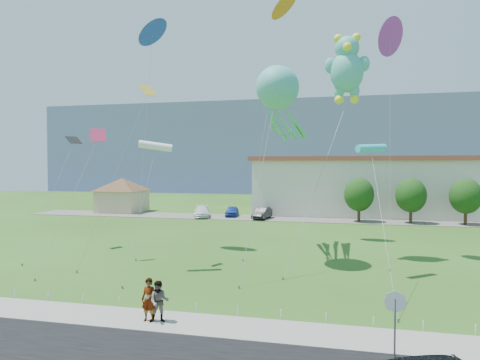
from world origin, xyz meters
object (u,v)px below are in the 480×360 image
Objects in this scene: parked_car_blue at (232,211)px; parked_car_black at (262,213)px; pedestrian_left at (149,300)px; teddy_bear_kite at (347,67)px; warehouse at (476,186)px; stop_sign at (395,308)px; parked_car_white at (202,212)px; pavilion at (122,192)px; octopus_kite at (280,102)px; pedestrian_right at (159,301)px.

parked_car_black is at bearing -29.14° from parked_car_blue.
pedestrian_left is 0.11× the size of teddy_bear_kite.
stop_sign is (-16.50, -48.21, -2.26)m from warehouse.
parked_car_blue is (3.74, 1.76, -0.04)m from parked_car_white.
pedestrian_left reaches higher than parked_car_white.
parked_car_blue is 0.90× the size of parked_car_black.
parked_car_black is at bearing 115.44° from teddy_bear_kite.
stop_sign is 1.31× the size of pedestrian_left.
warehouse reaches higher than pedestrian_left.
warehouse is 54.07m from pedestrian_left.
parked_car_blue is (-16.06, 40.19, -1.13)m from stop_sign.
pavilion is at bearing 141.90° from teddy_bear_kite.
parked_car_white is 28.75m from octopus_kite.
stop_sign is at bearing -22.09° from pedestrian_right.
warehouse is at bearing 60.03° from teddy_bear_kite.
warehouse is at bearing 55.17° from octopus_kite.
pavilion is 53.90m from stop_sign.
parked_car_white is (13.71, -3.78, -2.24)m from pavilion.
teddy_bear_kite is (8.70, 15.82, 13.28)m from pedestrian_left.
pedestrian_left is 0.43× the size of parked_car_black.
stop_sign is 19.38m from octopus_kite.
stop_sign is 0.17× the size of octopus_kite.
pavilion is 0.15× the size of warehouse.
pavilion is 39.11m from octopus_kite.
teddy_bear_kite is (14.61, -23.11, 13.59)m from parked_car_blue.
pavilion is 47.18m from pedestrian_left.
pedestrian_left is (-10.15, 1.26, -0.81)m from stop_sign.
pedestrian_right is (23.83, -40.94, -2.01)m from pavilion.
parked_car_black is at bearing 95.46° from pedestrian_left.
parked_car_black is 27.21m from teddy_bear_kite.
warehouse is 13.67× the size of parked_car_black.
stop_sign reaches higher than parked_car_white.
stop_sign is at bearing -75.45° from parked_car_blue.
teddy_bear_kite is at bearing -66.71° from parked_car_white.
pedestrian_right is 0.41× the size of parked_car_black.
stop_sign is 0.56× the size of parked_car_black.
teddy_bear_kite is at bearing -119.97° from warehouse.
octopus_kite is (-6.24, 15.52, 9.79)m from stop_sign.
octopus_kite reaches higher than pedestrian_right.
stop_sign reaches higher than pedestrian_left.
teddy_bear_kite is at bearing -57.57° from parked_car_black.
teddy_bear_kite reaches higher than pedestrian_right.
pedestrian_left is at bearing 172.93° from stop_sign.
pedestrian_left is at bearing -60.31° from pavilion.
pavilion reaches higher than pedestrian_right.
pedestrian_right is 0.45× the size of parked_car_blue.
parked_car_white is 31.24m from teddy_bear_kite.
parked_car_white is at bearing 120.61° from octopus_kite.
parked_car_black is at bearing -9.88° from pavilion.
pedestrian_right is at bearing -119.14° from warehouse.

